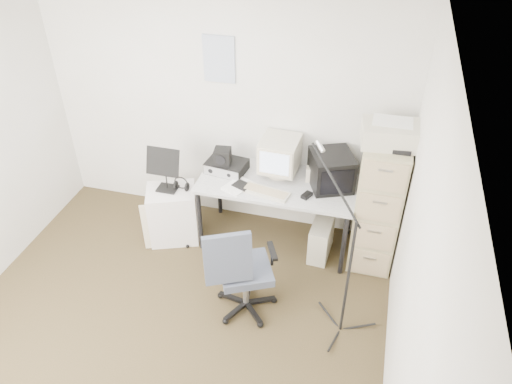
% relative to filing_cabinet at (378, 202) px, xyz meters
% --- Properties ---
extents(floor, '(3.60, 3.60, 0.01)m').
position_rel_filing_cabinet_xyz_m(floor, '(-1.58, -1.48, -0.66)').
color(floor, '#37321B').
rests_on(floor, ground).
extents(ceiling, '(3.60, 3.60, 0.01)m').
position_rel_filing_cabinet_xyz_m(ceiling, '(-1.58, -1.48, 1.85)').
color(ceiling, white).
rests_on(ceiling, ground).
extents(wall_back, '(3.60, 0.02, 2.50)m').
position_rel_filing_cabinet_xyz_m(wall_back, '(-1.58, 0.32, 0.60)').
color(wall_back, beige).
rests_on(wall_back, ground).
extents(wall_right, '(0.02, 3.60, 2.50)m').
position_rel_filing_cabinet_xyz_m(wall_right, '(0.22, -1.48, 0.60)').
color(wall_right, beige).
rests_on(wall_right, ground).
extents(wall_calendar, '(0.30, 0.02, 0.44)m').
position_rel_filing_cabinet_xyz_m(wall_calendar, '(-1.60, 0.31, 1.10)').
color(wall_calendar, white).
rests_on(wall_calendar, wall_back).
extents(filing_cabinet, '(0.40, 0.60, 1.30)m').
position_rel_filing_cabinet_xyz_m(filing_cabinet, '(0.00, 0.00, 0.00)').
color(filing_cabinet, tan).
rests_on(filing_cabinet, floor).
extents(printer, '(0.51, 0.38, 0.18)m').
position_rel_filing_cabinet_xyz_m(printer, '(0.00, -0.04, 0.74)').
color(printer, beige).
rests_on(printer, filing_cabinet).
extents(desk, '(1.50, 0.70, 0.73)m').
position_rel_filing_cabinet_xyz_m(desk, '(-0.95, -0.03, -0.29)').
color(desk, silver).
rests_on(desk, floor).
extents(crt_monitor, '(0.36, 0.38, 0.39)m').
position_rel_filing_cabinet_xyz_m(crt_monitor, '(-0.97, 0.11, 0.27)').
color(crt_monitor, beige).
rests_on(crt_monitor, desk).
extents(crt_tv, '(0.49, 0.50, 0.33)m').
position_rel_filing_cabinet_xyz_m(crt_tv, '(-0.46, 0.05, 0.25)').
color(crt_tv, black).
rests_on(crt_tv, desk).
extents(desk_speaker, '(0.09, 0.09, 0.15)m').
position_rel_filing_cabinet_xyz_m(desk_speaker, '(-0.66, 0.07, 0.15)').
color(desk_speaker, beige).
rests_on(desk_speaker, desk).
extents(keyboard, '(0.46, 0.23, 0.02)m').
position_rel_filing_cabinet_xyz_m(keyboard, '(-1.02, -0.23, 0.09)').
color(keyboard, beige).
rests_on(keyboard, desk).
extents(mouse, '(0.10, 0.13, 0.03)m').
position_rel_filing_cabinet_xyz_m(mouse, '(-0.64, -0.19, 0.10)').
color(mouse, black).
rests_on(mouse, desk).
extents(radio_receiver, '(0.41, 0.32, 0.11)m').
position_rel_filing_cabinet_xyz_m(radio_receiver, '(-1.48, 0.03, 0.13)').
color(radio_receiver, black).
rests_on(radio_receiver, desk).
extents(radio_speaker, '(0.17, 0.16, 0.15)m').
position_rel_filing_cabinet_xyz_m(radio_speaker, '(-1.50, -0.00, 0.26)').
color(radio_speaker, black).
rests_on(radio_speaker, radio_receiver).
extents(papers, '(0.29, 0.33, 0.02)m').
position_rel_filing_cabinet_xyz_m(papers, '(-1.29, -0.20, 0.09)').
color(papers, white).
rests_on(papers, desk).
extents(pc_tower, '(0.21, 0.42, 0.38)m').
position_rel_filing_cabinet_xyz_m(pc_tower, '(-0.48, -0.11, -0.46)').
color(pc_tower, beige).
rests_on(pc_tower, floor).
extents(office_chair, '(0.73, 0.73, 0.95)m').
position_rel_filing_cabinet_xyz_m(office_chair, '(-1.01, -0.97, -0.18)').
color(office_chair, '#39404A').
rests_on(office_chair, floor).
extents(side_cart, '(0.58, 0.52, 0.59)m').
position_rel_filing_cabinet_xyz_m(side_cart, '(-1.98, -0.24, -0.36)').
color(side_cart, silver).
rests_on(side_cart, floor).
extents(music_stand, '(0.37, 0.28, 0.48)m').
position_rel_filing_cabinet_xyz_m(music_stand, '(-2.01, -0.22, 0.17)').
color(music_stand, black).
rests_on(music_stand, side_cart).
extents(headphones, '(0.18, 0.18, 0.03)m').
position_rel_filing_cabinet_xyz_m(headphones, '(-1.87, -0.19, -0.02)').
color(headphones, black).
rests_on(headphones, side_cart).
extents(mic_stand, '(0.03, 0.03, 1.54)m').
position_rel_filing_cabinet_xyz_m(mic_stand, '(-0.16, -1.00, 0.12)').
color(mic_stand, black).
rests_on(mic_stand, floor).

